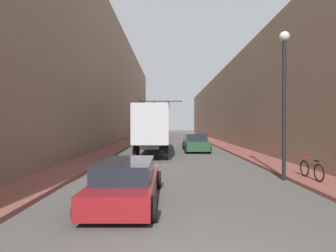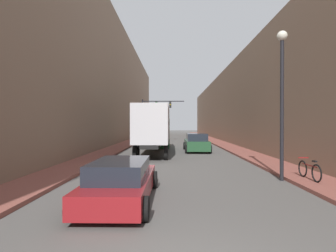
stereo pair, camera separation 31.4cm
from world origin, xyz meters
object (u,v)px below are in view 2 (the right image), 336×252
at_px(semi_truck, 155,128).
at_px(street_lamp, 282,84).
at_px(suv_car, 196,143).
at_px(parked_bicycle, 309,170).
at_px(traffic_signal_gantry, 153,112).
at_px(sedan_car, 121,181).

distance_m(semi_truck, street_lamp, 12.99).
xyz_separation_m(semi_truck, suv_car, (3.68, 0.98, -1.38)).
height_order(semi_truck, suv_car, semi_truck).
relative_size(suv_car, parked_bicycle, 2.61).
bearing_deg(street_lamp, semi_truck, 119.13).
relative_size(traffic_signal_gantry, parked_bicycle, 3.35).
bearing_deg(semi_truck, traffic_signal_gantry, 95.08).
bearing_deg(sedan_car, semi_truck, 89.49).
distance_m(suv_car, street_lamp, 12.91).
bearing_deg(suv_car, street_lamp, -78.10).
relative_size(suv_car, traffic_signal_gantry, 0.78).
xyz_separation_m(semi_truck, parked_bicycle, (7.20, -11.66, -1.62)).
bearing_deg(parked_bicycle, sedan_car, -159.91).
xyz_separation_m(sedan_car, suv_car, (3.80, 15.32, 0.13)).
xyz_separation_m(sedan_car, parked_bicycle, (7.32, 2.68, -0.10)).
bearing_deg(suv_car, traffic_signal_gantry, 109.62).
bearing_deg(sedan_car, parked_bicycle, 20.09).
height_order(semi_truck, street_lamp, street_lamp).
height_order(street_lamp, parked_bicycle, street_lamp).
height_order(suv_car, parked_bicycle, suv_car).
xyz_separation_m(suv_car, street_lamp, (2.57, -12.18, 3.42)).
relative_size(sedan_car, suv_car, 1.00).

